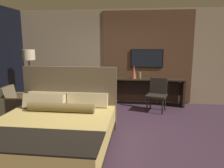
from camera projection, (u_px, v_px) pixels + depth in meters
ground_plane at (103, 134)px, 4.39m from camera, size 16.00×16.00×0.00m
wall_back_tv_panel at (121, 57)px, 6.65m from camera, size 7.20×0.09×2.80m
bed at (53, 131)px, 3.73m from camera, size 1.99×2.21×1.34m
desk at (146, 86)px, 6.46m from camera, size 2.16×0.49×0.80m
tv at (147, 58)px, 6.49m from camera, size 0.96×0.04×0.54m
desk_chair at (157, 92)px, 5.87m from camera, size 0.62×0.61×0.88m
armchair_by_window at (18, 107)px, 5.41m from camera, size 0.78×0.80×0.78m
floor_lamp at (29, 60)px, 5.95m from camera, size 0.34×0.34×1.64m
vase_tall at (134, 72)px, 6.32m from camera, size 0.15×0.15×0.39m
vase_short at (140, 75)px, 6.41m from camera, size 0.09×0.09×0.18m
book at (155, 78)px, 6.30m from camera, size 0.25×0.21×0.03m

